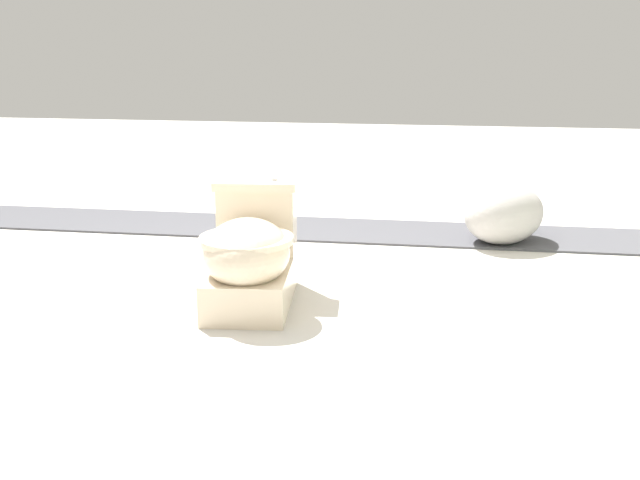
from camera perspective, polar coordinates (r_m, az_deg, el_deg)
name	(u,v)px	position (r m, az deg, el deg)	size (l,w,h in m)	color
ground_plane	(211,303)	(3.30, -8.28, -4.77)	(14.00, 14.00, 0.00)	beige
gravel_strip	(359,231)	(4.45, 2.97, 0.71)	(0.56, 8.00, 0.01)	#4C4C51
toilet	(250,255)	(3.20, -5.32, -1.17)	(0.66, 0.43, 0.52)	beige
boulder_near	(504,213)	(4.28, 13.84, 1.98)	(0.50, 0.39, 0.34)	#B7B2AD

